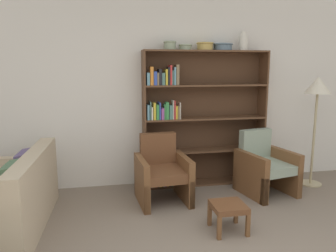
# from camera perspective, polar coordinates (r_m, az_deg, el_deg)

# --- Properties ---
(wall_back) EXTENTS (12.00, 0.06, 2.75)m
(wall_back) POSITION_cam_1_polar(r_m,az_deg,el_deg) (4.89, 2.43, 6.00)
(wall_back) COLOR silver
(wall_back) RESTS_ON ground
(bookshelf) EXTENTS (1.82, 0.30, 1.97)m
(bookshelf) POSITION_cam_1_polar(r_m,az_deg,el_deg) (4.81, 4.43, 0.90)
(bookshelf) COLOR brown
(bookshelf) RESTS_ON ground
(bowl_copper) EXTENTS (0.18, 0.18, 0.12)m
(bowl_copper) POSITION_cam_1_polar(r_m,az_deg,el_deg) (4.66, 0.31, 13.93)
(bowl_copper) COLOR gray
(bowl_copper) RESTS_ON bookshelf
(bowl_slate) EXTENTS (0.19, 0.19, 0.08)m
(bowl_slate) POSITION_cam_1_polar(r_m,az_deg,el_deg) (4.70, 3.06, 13.62)
(bowl_slate) COLOR gray
(bowl_slate) RESTS_ON bookshelf
(bowl_sage) EXTENTS (0.25, 0.25, 0.11)m
(bowl_sage) POSITION_cam_1_polar(r_m,az_deg,el_deg) (4.78, 6.47, 13.71)
(bowl_sage) COLOR tan
(bowl_sage) RESTS_ON bookshelf
(bowl_cream) EXTENTS (0.28, 0.28, 0.10)m
(bowl_cream) POSITION_cam_1_polar(r_m,az_deg,el_deg) (4.87, 9.55, 13.50)
(bowl_cream) COLOR slate
(bowl_cream) RESTS_ON bookshelf
(vase_tall) EXTENTS (0.12, 0.12, 0.26)m
(vase_tall) POSITION_cam_1_polar(r_m,az_deg,el_deg) (4.99, 12.98, 13.99)
(vase_tall) COLOR silver
(vase_tall) RESTS_ON bookshelf
(couch) EXTENTS (0.97, 1.69, 0.82)m
(couch) POSITION_cam_1_polar(r_m,az_deg,el_deg) (4.03, -26.44, -11.88)
(couch) COLOR tan
(couch) RESTS_ON ground
(armchair_leather) EXTENTS (0.69, 0.73, 0.86)m
(armchair_leather) POSITION_cam_1_polar(r_m,az_deg,el_deg) (4.32, -1.05, -8.06)
(armchair_leather) COLOR brown
(armchair_leather) RESTS_ON ground
(armchair_cushioned) EXTENTS (0.77, 0.80, 0.86)m
(armchair_cushioned) POSITION_cam_1_polar(r_m,az_deg,el_deg) (4.77, 16.47, -6.69)
(armchair_cushioned) COLOR brown
(armchair_cushioned) RESTS_ON ground
(floor_lamp) EXTENTS (0.36, 0.36, 1.60)m
(floor_lamp) POSITION_cam_1_polar(r_m,az_deg,el_deg) (5.17, 24.58, 5.22)
(floor_lamp) COLOR tan
(floor_lamp) RESTS_ON ground
(footstool) EXTENTS (0.35, 0.35, 0.31)m
(footstool) POSITION_cam_1_polar(r_m,az_deg,el_deg) (3.65, 10.48, -14.00)
(footstool) COLOR brown
(footstool) RESTS_ON ground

